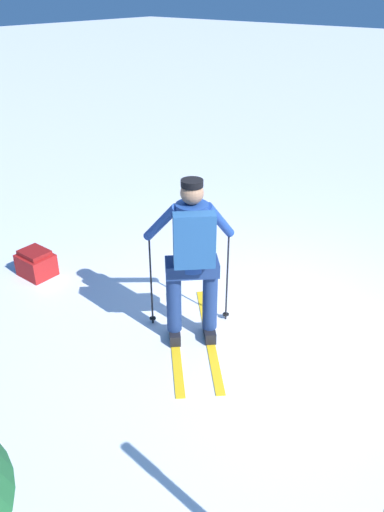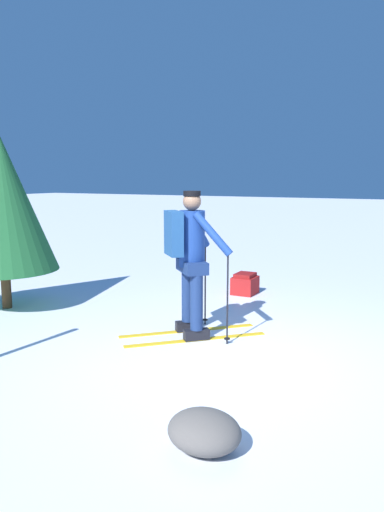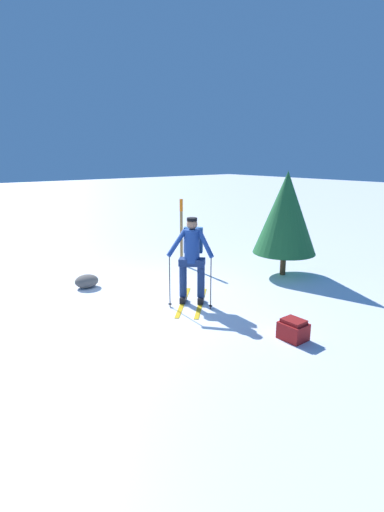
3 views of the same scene
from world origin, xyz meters
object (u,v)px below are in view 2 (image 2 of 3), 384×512
skier (190,255)px  rock_boulder (204,431)px  pine_tree (1,201)px  dropped_backpack (245,284)px

skier → rock_boulder: bearing=120.4°
skier → pine_tree: size_ratio=0.68×
skier → pine_tree: (2.99, 0.11, 0.57)m
skier → rock_boulder: (-1.30, 2.21, -0.84)m
pine_tree → dropped_backpack: bearing=-138.1°
dropped_backpack → rock_boulder: 4.82m
pine_tree → rock_boulder: bearing=153.9°
dropped_backpack → pine_tree: bearing=41.9°
skier → dropped_backpack: size_ratio=4.12×
skier → rock_boulder: skier is taller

